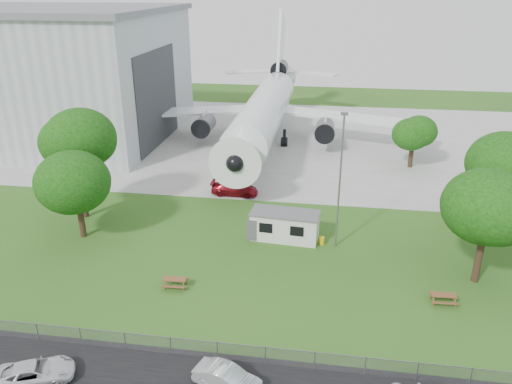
# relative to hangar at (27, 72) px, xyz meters

# --- Properties ---
(ground) EXTENTS (160.00, 160.00, 0.00)m
(ground) POSITION_rel_hangar_xyz_m (37.97, -36.00, -9.41)
(ground) COLOR #3C6E21
(concrete_apron) EXTENTS (120.00, 46.00, 0.03)m
(concrete_apron) POSITION_rel_hangar_xyz_m (37.97, 2.00, -9.39)
(concrete_apron) COLOR #B7B7B2
(concrete_apron) RESTS_ON ground
(hangar) EXTENTS (43.00, 31.00, 18.55)m
(hangar) POSITION_rel_hangar_xyz_m (0.00, 0.00, 0.00)
(hangar) COLOR #B2B7BC
(hangar) RESTS_ON ground
(airliner) EXTENTS (46.36, 47.73, 17.69)m
(airliner) POSITION_rel_hangar_xyz_m (35.97, -0.14, -4.14)
(airliner) COLOR white
(airliner) RESTS_ON ground
(site_cabin) EXTENTS (6.85, 3.22, 2.62)m
(site_cabin) POSITION_rel_hangar_xyz_m (41.57, -29.03, -8.09)
(site_cabin) COLOR silver
(site_cabin) RESTS_ON ground
(picnic_west) EXTENTS (1.83, 1.54, 0.76)m
(picnic_west) POSITION_rel_hangar_xyz_m (34.00, -38.22, -9.41)
(picnic_west) COLOR brown
(picnic_west) RESTS_ON ground
(picnic_east) EXTENTS (1.86, 1.58, 0.76)m
(picnic_east) POSITION_rel_hangar_xyz_m (53.96, -37.31, -9.41)
(picnic_east) COLOR brown
(picnic_east) RESTS_ON ground
(fence) EXTENTS (58.00, 0.04, 1.30)m
(fence) POSITION_rel_hangar_xyz_m (37.97, -45.50, -9.41)
(fence) COLOR gray
(fence) RESTS_ON ground
(lamp_mast) EXTENTS (0.16, 0.16, 12.00)m
(lamp_mast) POSITION_rel_hangar_xyz_m (46.17, -29.80, -3.41)
(lamp_mast) COLOR slate
(lamp_mast) RESTS_ON ground
(tree_west_big) EXTENTS (7.50, 7.50, 11.12)m
(tree_west_big) POSITION_rel_hangar_xyz_m (21.41, -27.36, -2.05)
(tree_west_big) COLOR #382619
(tree_west_big) RESTS_ON ground
(tree_west_small) EXTENTS (6.60, 6.60, 8.63)m
(tree_west_small) POSITION_rel_hangar_xyz_m (23.13, -31.39, -4.09)
(tree_west_small) COLOR #382619
(tree_west_small) RESTS_ON ground
(tree_east_front) EXTENTS (6.87, 6.87, 9.67)m
(tree_east_front) POSITION_rel_hangar_xyz_m (57.02, -33.84, -3.19)
(tree_east_front) COLOR #382619
(tree_east_front) RESTS_ON ground
(tree_east_back) EXTENTS (7.39, 7.39, 10.49)m
(tree_east_back) POSITION_rel_hangar_xyz_m (60.49, -26.17, -2.62)
(tree_east_back) COLOR #382619
(tree_east_back) RESTS_ON ground
(tree_far_apron) EXTENTS (5.11, 5.11, 6.79)m
(tree_far_apron) POSITION_rel_hangar_xyz_m (55.43, -7.58, -5.19)
(tree_far_apron) COLOR #382619
(tree_far_apron) RESTS_ON ground
(car_centre_sedan) EXTENTS (4.31, 2.60, 1.34)m
(car_centre_sedan) POSITION_rel_hangar_xyz_m (40.08, -47.77, -8.74)
(car_centre_sedan) COLOR white
(car_centre_sedan) RESTS_ON ground
(car_west_estate) EXTENTS (5.06, 3.80, 1.28)m
(car_west_estate) POSITION_rel_hangar_xyz_m (28.82, -48.99, -8.77)
(car_west_estate) COLOR silver
(car_west_estate) RESTS_ON ground
(car_ne_hatch) EXTENTS (2.42, 4.24, 1.36)m
(car_ne_hatch) POSITION_rel_hangar_xyz_m (58.85, -23.21, -8.73)
(car_ne_hatch) COLOR black
(car_ne_hatch) RESTS_ON ground
(car_apron_van) EXTENTS (5.14, 2.09, 1.49)m
(car_apron_van) POSITION_rel_hangar_xyz_m (35.11, -19.72, -8.66)
(car_apron_van) COLOR maroon
(car_apron_van) RESTS_ON ground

